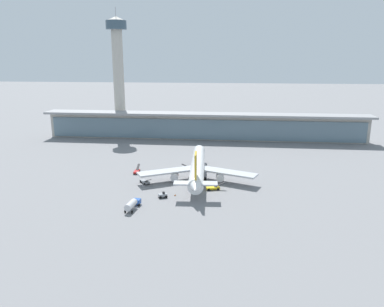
{
  "coord_description": "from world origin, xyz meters",
  "views": [
    {
      "loc": [
        16.34,
        -130.33,
        44.68
      ],
      "look_at": [
        0.0,
        16.61,
        7.14
      ],
      "focal_mm": 34.83,
      "sensor_mm": 36.0,
      "label": 1
    }
  ],
  "objects": [
    {
      "name": "service_truck_mid_apron_red",
      "position": [
        -21.76,
        10.34,
        0.81
      ],
      "size": [
        2.05,
        6.84,
        2.7
      ],
      "color": "#B21E1E",
      "rests_on": "ground"
    },
    {
      "name": "service_truck_near_nose_red",
      "position": [
        -0.14,
        16.16,
        0.81
      ],
      "size": [
        6.86,
        2.15,
        2.7
      ],
      "color": "#B21E1E",
      "rests_on": "ground"
    },
    {
      "name": "control_tower",
      "position": [
        -52.56,
        90.79,
        40.2
      ],
      "size": [
        12.0,
        12.0,
        73.78
      ],
      "color": "#B2ADA3",
      "rests_on": "ground"
    },
    {
      "name": "service_truck_under_wing_blue",
      "position": [
        -13.61,
        -26.69,
        1.71
      ],
      "size": [
        3.34,
        8.8,
        2.95
      ],
      "color": "#234C9E",
      "rests_on": "ground"
    },
    {
      "name": "terminal_building",
      "position": [
        0.0,
        79.0,
        7.87
      ],
      "size": [
        183.6,
        12.8,
        15.2
      ],
      "color": "#B2ADA3",
      "rests_on": "ground"
    },
    {
      "name": "airliner_on_stand",
      "position": [
        3.42,
        4.98,
        4.89
      ],
      "size": [
        44.75,
        58.31,
        15.52
      ],
      "color": "white",
      "rests_on": "ground"
    },
    {
      "name": "service_truck_at_far_stand_grey",
      "position": [
        -15.39,
        -2.3,
        0.81
      ],
      "size": [
        5.54,
        5.97,
        2.7
      ],
      "color": "gray",
      "rests_on": "ground"
    },
    {
      "name": "service_truck_on_taxiway_grey",
      "position": [
        -6.15,
        -15.87,
        0.87
      ],
      "size": [
        3.31,
        2.73,
        2.05
      ],
      "color": "gray",
      "rests_on": "ground"
    },
    {
      "name": "safety_cone_alpha",
      "position": [
        -2.37,
        -13.69,
        0.32
      ],
      "size": [
        0.62,
        0.62,
        0.7
      ],
      "color": "orange",
      "rests_on": "ground"
    },
    {
      "name": "service_truck_by_tail_yellow",
      "position": [
        10.18,
        -6.39,
        0.81
      ],
      "size": [
        6.91,
        3.2,
        2.7
      ],
      "color": "yellow",
      "rests_on": "ground"
    },
    {
      "name": "ground_plane",
      "position": [
        0.0,
        0.0,
        0.0
      ],
      "size": [
        1200.0,
        1200.0,
        0.0
      ],
      "primitive_type": "plane",
      "color": "slate"
    }
  ]
}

